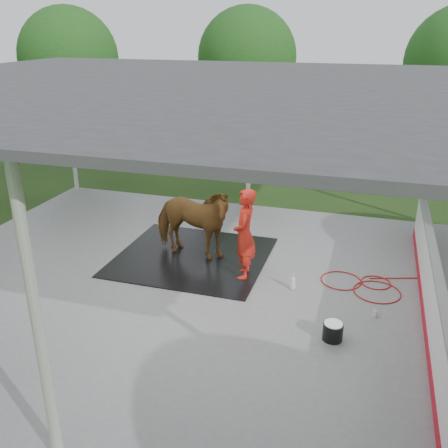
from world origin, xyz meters
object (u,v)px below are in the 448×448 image
(wash_bucket, at_px, (333,331))
(horse, at_px, (191,222))
(handler, at_px, (245,234))
(dasher_board, at_px, (431,291))

(wash_bucket, bearing_deg, horse, 145.68)
(horse, bearing_deg, handler, -103.96)
(handler, bearing_deg, wash_bucket, 38.92)
(horse, bearing_deg, wash_bucket, -116.78)
(horse, relative_size, handler, 1.04)
(dasher_board, relative_size, horse, 3.96)
(horse, distance_m, wash_bucket, 4.20)
(dasher_board, xyz_separation_m, handler, (-3.62, 0.59, 0.43))
(dasher_board, distance_m, handler, 3.69)
(dasher_board, height_order, handler, handler)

